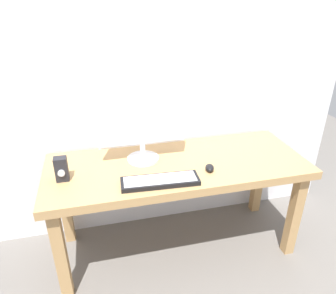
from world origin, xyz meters
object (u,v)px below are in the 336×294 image
Objects in this scene: audio_controller at (61,169)px; desk at (177,174)px; monitor at (142,127)px; mouse at (210,168)px; keyboard_primary at (160,181)px.

desk is at bearing 3.39° from audio_controller.
monitor reaches higher than mouse.
audio_controller reaches higher than keyboard_primary.
desk is 0.29m from keyboard_primary.
mouse reaches higher than keyboard_primary.
audio_controller is at bearing -176.61° from desk.
mouse is at bearing -33.15° from monitor.
monitor reaches higher than desk.
monitor is 1.21× the size of keyboard_primary.
mouse is 0.89m from audio_controller.
desk is 0.25m from mouse.
monitor is (-0.21, 0.10, 0.32)m from desk.
audio_controller reaches higher than desk.
keyboard_primary is 0.34m from mouse.
desk is 20.75× the size of mouse.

